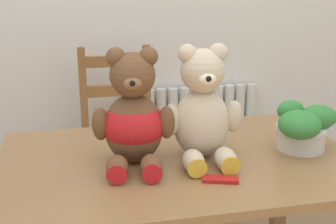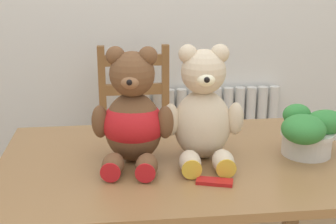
% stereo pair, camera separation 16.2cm
% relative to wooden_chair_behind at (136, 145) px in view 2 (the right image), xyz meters
% --- Properties ---
extents(radiator, '(0.87, 0.10, 0.69)m').
position_rel_wooden_chair_behind_xyz_m(radiator, '(0.47, 0.29, -0.15)').
color(radiator, silver).
rests_on(radiator, ground_plane).
extents(dining_table, '(1.27, 0.81, 0.74)m').
position_rel_wooden_chair_behind_xyz_m(dining_table, '(0.12, -0.86, 0.17)').
color(dining_table, olive).
rests_on(dining_table, ground_plane).
extents(wooden_chair_behind, '(0.39, 0.44, 0.98)m').
position_rel_wooden_chair_behind_xyz_m(wooden_chair_behind, '(0.00, 0.00, 0.00)').
color(wooden_chair_behind, brown).
rests_on(wooden_chair_behind, ground_plane).
extents(teddy_bear_left, '(0.29, 0.31, 0.41)m').
position_rel_wooden_chair_behind_xyz_m(teddy_bear_left, '(-0.05, -0.86, 0.44)').
color(teddy_bear_left, brown).
rests_on(teddy_bear_left, dining_table).
extents(teddy_bear_right, '(0.29, 0.29, 0.41)m').
position_rel_wooden_chair_behind_xyz_m(teddy_bear_right, '(0.20, -0.86, 0.45)').
color(teddy_bear_right, beige).
rests_on(teddy_bear_right, dining_table).
extents(potted_plant, '(0.25, 0.23, 0.18)m').
position_rel_wooden_chair_behind_xyz_m(potted_plant, '(0.58, -0.88, 0.37)').
color(potted_plant, beige).
rests_on(potted_plant, dining_table).
extents(chocolate_bar, '(0.12, 0.08, 0.01)m').
position_rel_wooden_chair_behind_xyz_m(chocolate_bar, '(0.20, -1.06, 0.28)').
color(chocolate_bar, red).
rests_on(chocolate_bar, dining_table).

